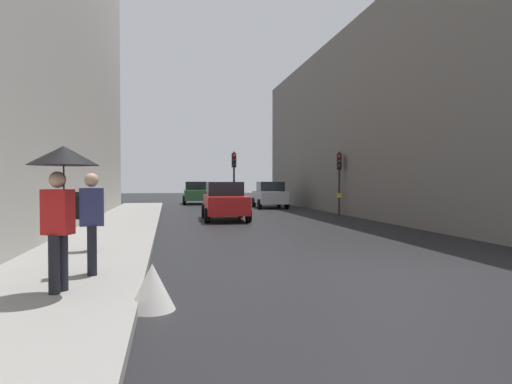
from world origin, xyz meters
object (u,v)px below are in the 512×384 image
object	(u,v)px
car_red_sedan	(225,201)
car_silver_hatchback	(270,195)
warning_sign_triangle	(152,287)
car_green_estate	(196,193)
traffic_light_far_median	(234,170)
pedestrian_with_black_backpack	(89,208)
traffic_light_mid_street	(339,171)
pedestrian_with_grey_backpack	(89,217)
pedestrian_with_umbrella	(62,178)

from	to	relation	value
car_red_sedan	car_silver_hatchback	bearing A→B (deg)	64.29
warning_sign_triangle	car_green_estate	bearing A→B (deg)	85.26
car_red_sedan	car_silver_hatchback	size ratio (longest dim) A/B	0.99
traffic_light_far_median	pedestrian_with_black_backpack	world-z (taller)	traffic_light_far_median
traffic_light_mid_street	pedestrian_with_black_backpack	world-z (taller)	traffic_light_mid_street
pedestrian_with_grey_backpack	warning_sign_triangle	size ratio (longest dim) A/B	2.72
car_silver_hatchback	pedestrian_with_umbrella	xyz separation A→B (m)	(-8.28, -22.07, 0.96)
car_red_sedan	pedestrian_with_umbrella	distance (m)	14.03
traffic_light_far_median	car_silver_hatchback	xyz separation A→B (m)	(2.87, 2.85, -1.59)
car_green_estate	pedestrian_with_grey_backpack	size ratio (longest dim) A/B	2.39
car_red_sedan	pedestrian_with_grey_backpack	distance (m)	12.78
traffic_light_far_median	car_green_estate	world-z (taller)	traffic_light_far_median
traffic_light_mid_street	pedestrian_with_black_backpack	size ratio (longest dim) A/B	1.89
traffic_light_mid_street	car_green_estate	bearing A→B (deg)	116.78
traffic_light_far_median	pedestrian_with_black_backpack	bearing A→B (deg)	-110.52
traffic_light_mid_street	traffic_light_far_median	distance (m)	6.56
pedestrian_with_black_backpack	warning_sign_triangle	distance (m)	4.92
pedestrian_with_umbrella	warning_sign_triangle	bearing A→B (deg)	-24.95
car_green_estate	pedestrian_with_black_backpack	bearing A→B (deg)	-99.32
car_green_estate	pedestrian_with_black_backpack	size ratio (longest dim) A/B	2.39
traffic_light_far_median	car_silver_hatchback	bearing A→B (deg)	44.75
car_green_estate	warning_sign_triangle	xyz separation A→B (m)	(-2.38, -28.76, -0.55)
pedestrian_with_umbrella	car_silver_hatchback	bearing A→B (deg)	69.43
traffic_light_far_median	car_silver_hatchback	world-z (taller)	traffic_light_far_median
car_silver_hatchback	pedestrian_with_umbrella	size ratio (longest dim) A/B	2.01
traffic_light_mid_street	pedestrian_with_grey_backpack	distance (m)	17.11
car_red_sedan	warning_sign_triangle	distance (m)	14.27
car_silver_hatchback	pedestrian_with_grey_backpack	size ratio (longest dim) A/B	2.42
car_green_estate	pedestrian_with_grey_backpack	bearing A→B (deg)	-97.43
pedestrian_with_umbrella	pedestrian_with_black_backpack	bearing A→B (deg)	94.21
car_silver_hatchback	pedestrian_with_grey_backpack	xyz separation A→B (m)	(-8.12, -20.85, 0.29)
car_red_sedan	pedestrian_with_grey_backpack	xyz separation A→B (m)	(-3.94, -12.16, 0.29)
traffic_light_mid_street	car_red_sedan	distance (m)	6.60
traffic_light_far_median	car_green_estate	distance (m)	9.24
traffic_light_far_median	traffic_light_mid_street	bearing A→B (deg)	-41.07
pedestrian_with_umbrella	pedestrian_with_black_backpack	xyz separation A→B (m)	(-0.29, 3.98, -0.68)
car_silver_hatchback	warning_sign_triangle	bearing A→B (deg)	-107.14
car_green_estate	car_red_sedan	distance (m)	14.78
pedestrian_with_black_backpack	warning_sign_triangle	bearing A→B (deg)	-70.91
car_red_sedan	pedestrian_with_umbrella	bearing A→B (deg)	-107.04
car_red_sedan	pedestrian_with_black_backpack	distance (m)	10.38
car_red_sedan	pedestrian_with_grey_backpack	world-z (taller)	pedestrian_with_grey_backpack
pedestrian_with_umbrella	car_red_sedan	bearing A→B (deg)	72.96
car_silver_hatchback	pedestrian_with_black_backpack	xyz separation A→B (m)	(-8.58, -18.09, 0.29)
car_silver_hatchback	car_green_estate	bearing A→B (deg)	127.14
traffic_light_mid_street	car_green_estate	size ratio (longest dim) A/B	0.79
car_silver_hatchback	warning_sign_triangle	world-z (taller)	car_silver_hatchback
traffic_light_far_median	warning_sign_triangle	xyz separation A→B (m)	(-4.12, -19.82, -2.14)
traffic_light_far_median	car_red_sedan	size ratio (longest dim) A/B	0.84
pedestrian_with_black_backpack	warning_sign_triangle	size ratio (longest dim) A/B	2.72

